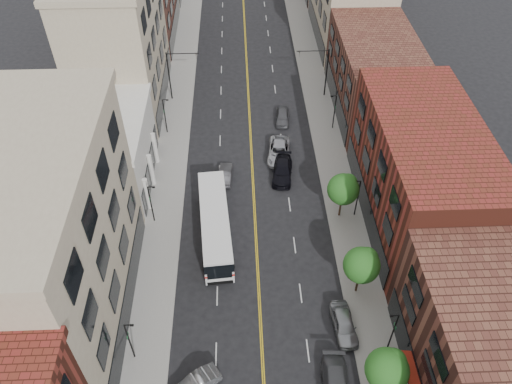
{
  "coord_description": "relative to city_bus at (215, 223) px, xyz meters",
  "views": [
    {
      "loc": [
        -1.4,
        -13.56,
        40.12
      ],
      "look_at": [
        0.08,
        22.97,
        5.0
      ],
      "focal_mm": 35.0,
      "sensor_mm": 36.0,
      "label": 1
    }
  ],
  "objects": [
    {
      "name": "tree_r_1",
      "position": [
        13.62,
        -17.58,
        2.18
      ],
      "size": [
        3.4,
        3.4,
        5.59
      ],
      "color": "black",
      "rests_on": "sidewalk_right"
    },
    {
      "name": "car_lane_a",
      "position": [
        7.77,
        9.22,
        -1.13
      ],
      "size": [
        3.0,
        5.87,
        1.63
      ],
      "primitive_type": "imported",
      "rotation": [
        0.0,
        0.0,
        -0.13
      ],
      "color": "black",
      "rests_on": "ground"
    },
    {
      "name": "car_angle_b",
      "position": [
        -1.36,
        -16.62,
        -1.24
      ],
      "size": [
        4.45,
        3.62,
        1.42
      ],
      "primitive_type": "imported",
      "rotation": [
        0.0,
        0.0,
        -0.99
      ],
      "color": "#AAAEB2",
      "rests_on": "ground"
    },
    {
      "name": "bldg_r_far_a",
      "position": [
        21.24,
        23.35,
        3.05
      ],
      "size": [
        10.0,
        20.0,
        10.0
      ],
      "primitive_type": "cube",
      "color": "#542A21",
      "rests_on": "ground"
    },
    {
      "name": "lamp_l_3",
      "position": [
        -6.72,
        18.35,
        1.02
      ],
      "size": [
        0.81,
        0.55,
        5.05
      ],
      "color": "black",
      "rests_on": "sidewalk_left"
    },
    {
      "name": "lamp_r_2",
      "position": [
        15.19,
        2.35,
        1.02
      ],
      "size": [
        0.81,
        0.55,
        5.05
      ],
      "color": "black",
      "rests_on": "sidewalk_right"
    },
    {
      "name": "signal_mast_left",
      "position": [
        -6.03,
        26.35,
        2.7
      ],
      "size": [
        4.49,
        0.18,
        7.2
      ],
      "color": "black",
      "rests_on": "sidewalk_left"
    },
    {
      "name": "city_bus",
      "position": [
        0.0,
        0.0,
        0.0
      ],
      "size": [
        3.96,
        13.23,
        3.35
      ],
      "rotation": [
        0.0,
        0.0,
        0.08
      ],
      "color": "silver",
      "rests_on": "ground"
    },
    {
      "name": "sidewalk_left",
      "position": [
        -5.76,
        13.35,
        -1.87
      ],
      "size": [
        4.0,
        110.0,
        0.15
      ],
      "primitive_type": "cube",
      "color": "gray",
      "rests_on": "ground"
    },
    {
      "name": "car_lane_c",
      "position": [
        8.68,
        20.35,
        -1.21
      ],
      "size": [
        2.23,
        4.52,
        1.48
      ],
      "primitive_type": "imported",
      "rotation": [
        0.0,
        0.0,
        -0.11
      ],
      "color": "#4F5055",
      "rests_on": "ground"
    },
    {
      "name": "lamp_r_3",
      "position": [
        15.19,
        18.35,
        1.02
      ],
      "size": [
        0.81,
        0.55,
        5.05
      ],
      "color": "black",
      "rests_on": "sidewalk_right"
    },
    {
      "name": "sidewalk_right",
      "position": [
        14.24,
        13.35,
        -1.87
      ],
      "size": [
        4.0,
        110.0,
        0.15
      ],
      "primitive_type": "cube",
      "color": "gray",
      "rests_on": "ground"
    },
    {
      "name": "tree_r_3",
      "position": [
        13.62,
        2.42,
        2.18
      ],
      "size": [
        3.4,
        3.4,
        5.59
      ],
      "color": "black",
      "rests_on": "sidewalk_right"
    },
    {
      "name": "bldg_l_white",
      "position": [
        -12.76,
        9.35,
        2.05
      ],
      "size": [
        10.0,
        14.0,
        8.0
      ],
      "primitive_type": "cube",
      "color": "silver",
      "rests_on": "ground"
    },
    {
      "name": "bldg_r_mid",
      "position": [
        21.24,
        2.35,
        4.05
      ],
      "size": [
        10.0,
        22.0,
        12.0
      ],
      "primitive_type": "cube",
      "color": "maroon",
      "rests_on": "ground"
    },
    {
      "name": "car_parked_far",
      "position": [
        11.64,
        -11.69,
        -1.14
      ],
      "size": [
        2.26,
        4.91,
        1.63
      ],
      "primitive_type": "imported",
      "rotation": [
        0.0,
        0.0,
        0.07
      ],
      "color": "#989B9F",
      "rests_on": "ground"
    },
    {
      "name": "lamp_l_2",
      "position": [
        -6.72,
        2.35,
        1.02
      ],
      "size": [
        0.81,
        0.55,
        5.05
      ],
      "color": "black",
      "rests_on": "sidewalk_left"
    },
    {
      "name": "lamp_l_1",
      "position": [
        -6.72,
        -13.65,
        1.02
      ],
      "size": [
        0.81,
        0.55,
        5.05
      ],
      "color": "black",
      "rests_on": "sidewalk_left"
    },
    {
      "name": "signal_mast_right",
      "position": [
        14.5,
        26.35,
        2.7
      ],
      "size": [
        4.49,
        0.18,
        7.2
      ],
      "color": "black",
      "rests_on": "sidewalk_right"
    },
    {
      "name": "car_lane_b",
      "position": [
        7.65,
        12.86,
        -1.13
      ],
      "size": [
        3.49,
        6.24,
        1.65
      ],
      "primitive_type": "imported",
      "rotation": [
        0.0,
        0.0,
        -0.13
      ],
      "color": "#AAACB2",
      "rests_on": "ground"
    },
    {
      "name": "lamp_r_1",
      "position": [
        15.19,
        -13.65,
        1.02
      ],
      "size": [
        0.81,
        0.55,
        5.05
      ],
      "color": "black",
      "rests_on": "sidewalk_right"
    },
    {
      "name": "bldg_l_tanoffice",
      "position": [
        -12.76,
        -8.65,
        7.05
      ],
      "size": [
        10.0,
        22.0,
        18.0
      ],
      "primitive_type": "cube",
      "color": "tan",
      "rests_on": "ground"
    },
    {
      "name": "bldg_l_far_a",
      "position": [
        -12.76,
        26.35,
        7.05
      ],
      "size": [
        10.0,
        20.0,
        18.0
      ],
      "primitive_type": "cube",
      "color": "tan",
      "rests_on": "ground"
    },
    {
      "name": "car_lane_behind",
      "position": [
        0.98,
        9.01,
        -1.25
      ],
      "size": [
        1.76,
        4.31,
        1.39
      ],
      "primitive_type": "imported",
      "rotation": [
        0.0,
        0.0,
        3.07
      ],
      "color": "#414145",
      "rests_on": "ground"
    },
    {
      "name": "tree_r_2",
      "position": [
        13.62,
        -7.58,
        2.18
      ],
      "size": [
        3.4,
        3.4,
        5.59
      ],
      "color": "black",
      "rests_on": "sidewalk_right"
    }
  ]
}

